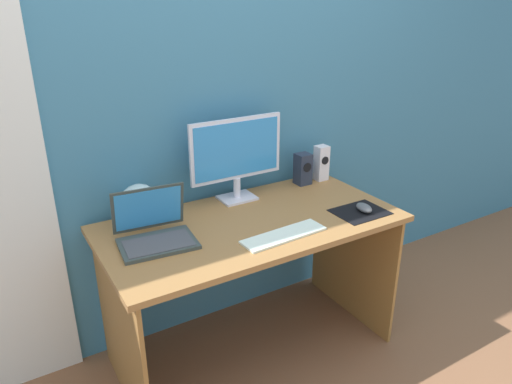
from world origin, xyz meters
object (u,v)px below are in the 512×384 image
laptop (155,232)px  mouse (364,208)px  speaker_right (321,163)px  keyboard_external (284,235)px  monitor (237,154)px  speaker_near_monitor (303,169)px  fishbowl (140,203)px

laptop → mouse: 0.99m
speaker_right → keyboard_external: bearing=-140.6°
monitor → laptop: bearing=-157.1°
keyboard_external → mouse: bearing=-1.7°
monitor → laptop: size_ratio=1.48×
keyboard_external → mouse: (0.47, 0.01, 0.02)m
speaker_right → speaker_near_monitor: size_ratio=1.14×
monitor → fishbowl: 0.53m
speaker_near_monitor → laptop: 0.96m
laptop → fishbowl: (0.01, 0.23, 0.04)m
speaker_near_monitor → mouse: speaker_near_monitor is taller
speaker_near_monitor → keyboard_external: speaker_near_monitor is taller
monitor → mouse: (0.45, -0.45, -0.22)m
keyboard_external → monitor: bearing=84.1°
monitor → keyboard_external: 0.52m
speaker_right → keyboard_external: (-0.57, -0.46, -0.09)m
fishbowl → mouse: bearing=-25.8°
speaker_right → laptop: laptop is taller
laptop → fishbowl: size_ratio=1.84×
speaker_right → monitor: bearing=-179.8°
mouse → speaker_near_monitor: bearing=104.0°
laptop → keyboard_external: 0.55m
fishbowl → monitor: bearing=-0.8°
monitor → speaker_near_monitor: size_ratio=2.88×
fishbowl → speaker_right: bearing=-0.3°
speaker_near_monitor → mouse: 0.46m
fishbowl → keyboard_external: (0.48, -0.47, -0.08)m
fishbowl → keyboard_external: fishbowl is taller
speaker_right → fishbowl: size_ratio=1.08×
speaker_near_monitor → fishbowl: (-0.92, 0.00, 0.00)m
fishbowl → mouse: size_ratio=1.83×
monitor → keyboard_external: bearing=-93.1°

